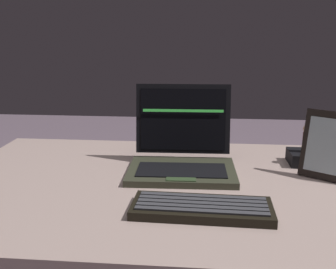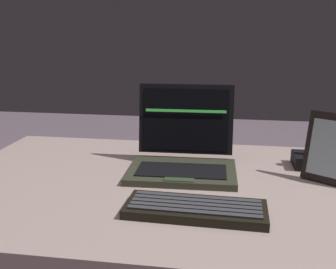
% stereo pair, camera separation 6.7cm
% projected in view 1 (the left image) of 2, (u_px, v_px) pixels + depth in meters
% --- Properties ---
extents(desk, '(1.35, 0.79, 0.71)m').
position_uv_depth(desk, '(187.00, 215.00, 1.09)').
color(desk, '#A78E86').
rests_on(desk, ground).
extents(laptop_front, '(0.31, 0.26, 0.24)m').
position_uv_depth(laptop_front, '(182.00, 154.00, 1.15)').
color(laptop_front, '#323426').
rests_on(laptop_front, desk).
extents(external_keyboard, '(0.32, 0.13, 0.03)m').
position_uv_depth(external_keyboard, '(202.00, 208.00, 0.89)').
color(external_keyboard, black).
rests_on(external_keyboard, desk).
extents(photo_frame, '(0.14, 0.12, 0.19)m').
position_uv_depth(photo_frame, '(328.00, 146.00, 1.08)').
color(photo_frame, black).
rests_on(photo_frame, desk).
extents(figurine_stand, '(0.10, 0.10, 0.04)m').
position_uv_depth(figurine_stand, '(305.00, 158.00, 1.21)').
color(figurine_stand, black).
rests_on(figurine_stand, desk).
extents(figurine, '(0.03, 0.03, 0.09)m').
position_uv_depth(figurine, '(307.00, 137.00, 1.20)').
color(figurine, '#512722').
rests_on(figurine, figurine_stand).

